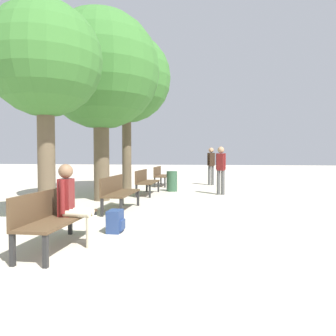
# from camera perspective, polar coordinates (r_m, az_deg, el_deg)

# --- Properties ---
(ground_plane) EXTENTS (80.00, 80.00, 0.00)m
(ground_plane) POSITION_cam_1_polar(r_m,az_deg,el_deg) (4.26, -1.97, -16.90)
(ground_plane) COLOR beige
(bench_row_0) EXTENTS (0.53, 1.76, 0.86)m
(bench_row_0) POSITION_cam_1_polar(r_m,az_deg,el_deg) (5.24, -19.31, -7.66)
(bench_row_0) COLOR #4C3823
(bench_row_0) RESTS_ON ground_plane
(bench_row_1) EXTENTS (0.53, 1.76, 0.86)m
(bench_row_1) POSITION_cam_1_polar(r_m,az_deg,el_deg) (8.30, -8.71, -3.88)
(bench_row_1) COLOR #4C3823
(bench_row_1) RESTS_ON ground_plane
(bench_row_2) EXTENTS (0.53, 1.76, 0.86)m
(bench_row_2) POSITION_cam_1_polar(r_m,az_deg,el_deg) (11.51, -3.96, -2.12)
(bench_row_2) COLOR #4C3823
(bench_row_2) RESTS_ON ground_plane
(bench_row_3) EXTENTS (0.53, 1.76, 0.86)m
(bench_row_3) POSITION_cam_1_polar(r_m,az_deg,el_deg) (14.77, -1.29, -1.12)
(bench_row_3) COLOR #4C3823
(bench_row_3) RESTS_ON ground_plane
(tree_row_0) EXTENTS (2.32, 2.32, 4.49)m
(tree_row_0) POSITION_cam_1_polar(r_m,az_deg,el_deg) (7.40, -20.64, 16.92)
(tree_row_0) COLOR brown
(tree_row_0) RESTS_ON ground_plane
(tree_row_1) EXTENTS (3.56, 3.56, 5.75)m
(tree_row_1) POSITION_cam_1_polar(r_m,az_deg,el_deg) (10.51, -11.62, 16.22)
(tree_row_1) COLOR brown
(tree_row_1) RESTS_ON ground_plane
(tree_row_2) EXTENTS (3.47, 3.47, 6.13)m
(tree_row_2) POSITION_cam_1_polar(r_m,az_deg,el_deg) (13.33, -7.26, 15.17)
(tree_row_2) COLOR brown
(tree_row_2) RESTS_ON ground_plane
(person_seated) EXTENTS (0.58, 0.33, 1.26)m
(person_seated) POSITION_cam_1_polar(r_m,az_deg,el_deg) (5.25, -16.19, -5.73)
(person_seated) COLOR beige
(person_seated) RESTS_ON ground_plane
(backpack) EXTENTS (0.28, 0.36, 0.40)m
(backpack) POSITION_cam_1_polar(r_m,az_deg,el_deg) (6.06, -9.14, -9.16)
(backpack) COLOR navy
(backpack) RESTS_ON ground_plane
(pedestrian_near) EXTENTS (0.35, 0.28, 1.72)m
(pedestrian_near) POSITION_cam_1_polar(r_m,az_deg,el_deg) (15.13, 7.51, 0.76)
(pedestrian_near) COLOR #4C4C4C
(pedestrian_near) RESTS_ON ground_plane
(pedestrian_mid) EXTENTS (0.34, 0.27, 1.68)m
(pedestrian_mid) POSITION_cam_1_polar(r_m,az_deg,el_deg) (11.56, 9.18, 0.15)
(pedestrian_mid) COLOR #4C4C4C
(pedestrian_mid) RESTS_ON ground_plane
(trash_bin) EXTENTS (0.41, 0.41, 0.77)m
(trash_bin) POSITION_cam_1_polar(r_m,az_deg,el_deg) (12.51, 0.68, -2.32)
(trash_bin) COLOR #2D5138
(trash_bin) RESTS_ON ground_plane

